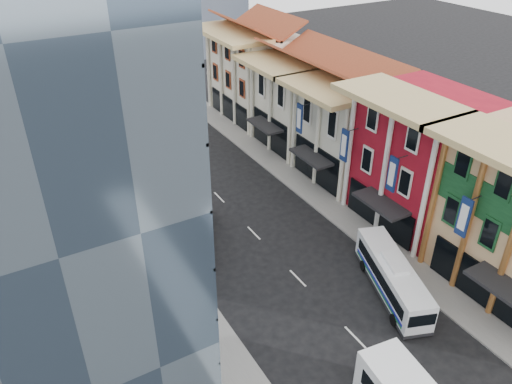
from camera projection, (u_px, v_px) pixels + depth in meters
sidewalk_right at (330, 207)px, 48.03m from camera, size 3.00×90.00×0.15m
sidewalk_left at (164, 263)px, 40.78m from camera, size 3.00×90.00×0.15m
shophouse_red at (421, 160)px, 43.60m from camera, size 8.00×10.00×12.00m
shophouse_cream_near at (350, 131)px, 51.17m from camera, size 8.00×9.00×10.00m
shophouse_cream_mid at (301, 104)px, 57.85m from camera, size 8.00×9.00×10.00m
shophouse_cream_far at (256, 75)px, 65.39m from camera, size 8.00×12.00×11.00m
office_tower at (10, 129)px, 27.22m from camera, size 12.00×26.00×30.00m
office_block_far at (11, 119)px, 48.86m from camera, size 10.00×18.00×14.00m
bus_left_far at (198, 227)px, 42.62m from camera, size 6.04×9.52×3.04m
bus_right at (392, 277)px, 37.06m from camera, size 5.35×9.78×3.07m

